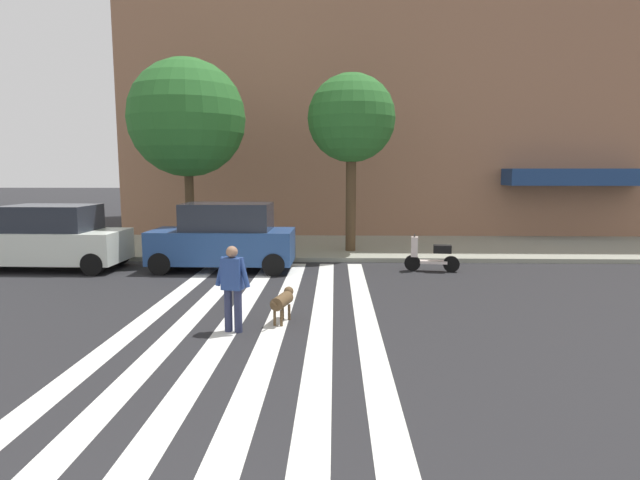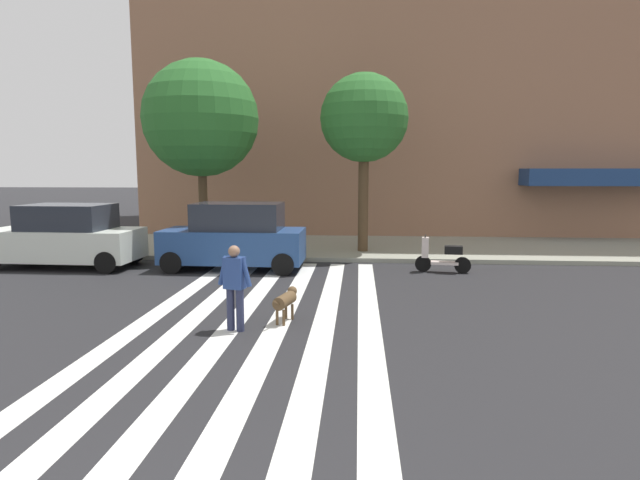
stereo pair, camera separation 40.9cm
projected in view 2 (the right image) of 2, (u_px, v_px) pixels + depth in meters
name	position (u px, v px, depth m)	size (l,w,h in m)	color
ground_plane	(252.00, 328.00, 10.05)	(160.00, 160.00, 0.00)	#232326
sidewalk_far	(306.00, 247.00, 20.25)	(80.00, 6.00, 0.15)	gray
crosswalk_stripes	(253.00, 328.00, 10.05)	(4.95, 14.06, 0.01)	silver
parked_car_near_curb	(65.00, 237.00, 16.30)	(4.70, 2.10, 1.98)	silver
parked_car_behind_first	(235.00, 237.00, 15.89)	(4.30, 1.91, 2.05)	navy
parked_scooter	(443.00, 257.00, 15.46)	(1.63, 0.56, 1.11)	black
street_tree_nearest	(201.00, 119.00, 18.08)	(4.03, 4.03, 6.68)	#4C3823
street_tree_middle	(364.00, 119.00, 18.09)	(3.08, 3.08, 6.23)	#4C3823
pedestrian_dog_walker	(235.00, 283.00, 9.77)	(0.70, 0.33, 1.64)	#282D4C
dog_on_leash	(286.00, 300.00, 10.43)	(0.43, 1.05, 0.65)	brown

